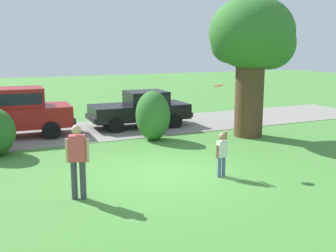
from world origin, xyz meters
The scene contains 9 objects.
ground_plane centered at (0.00, 0.00, 0.00)m, with size 80.00×80.00×0.00m, color #478438.
driveway_strip centered at (0.00, 6.59, 0.01)m, with size 28.00×4.40×0.02m, color gray.
oak_tree_large centered at (5.17, 3.11, 3.67)m, with size 3.49×3.22×5.35m.
shrub_centre_left centered at (1.40, 4.02, 0.93)m, with size 1.27×1.44×1.85m.
parked_sedan centered at (1.96, 6.64, 0.85)m, with size 4.47×2.24×1.56m.
parked_suv centered at (-3.41, 6.70, 1.08)m, with size 4.79×2.29×1.92m.
child_thrower centered at (1.31, -0.90, 0.72)m, with size 0.45×0.28×1.29m.
frisbee centered at (1.72, 0.00, 2.37)m, with size 0.28×0.28×0.08m.
adult_onlooker centered at (-2.55, -0.91, 0.98)m, with size 0.50×0.34×1.74m.
Camera 1 is at (-4.48, -9.89, 3.44)m, focal length 43.71 mm.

